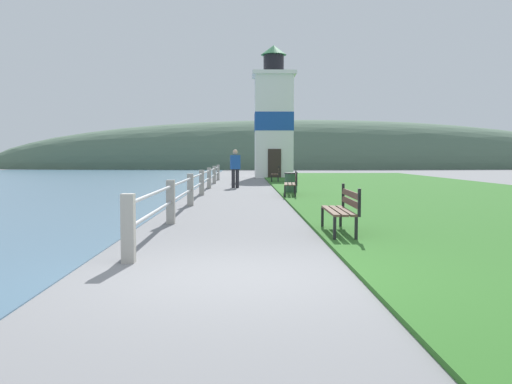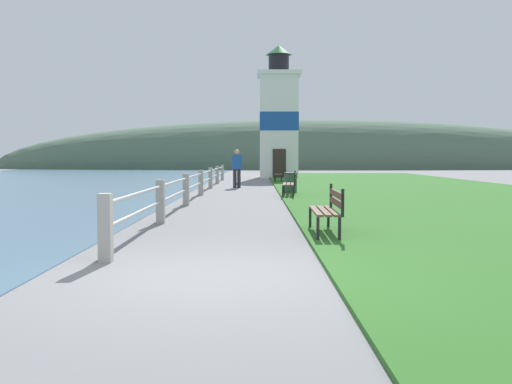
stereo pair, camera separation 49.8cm
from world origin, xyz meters
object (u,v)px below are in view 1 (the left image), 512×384
object	(u,v)px
person_strolling	(235,167)
trash_bin	(291,183)
park_bench_near	(343,207)
park_bench_midway	(292,182)
lighthouse	(274,120)
park_bench_far	(276,173)

from	to	relation	value
person_strolling	trash_bin	distance (m)	4.84
person_strolling	park_bench_near	bearing A→B (deg)	172.38
park_bench_midway	lighthouse	bearing A→B (deg)	-86.66
park_bench_near	park_bench_far	bearing A→B (deg)	-88.75
park_bench_near	park_bench_midway	world-z (taller)	same
person_strolling	park_bench_midway	bearing A→B (deg)	-175.40
person_strolling	trash_bin	size ratio (longest dim) A/B	2.16
park_bench_far	trash_bin	bearing A→B (deg)	93.22
lighthouse	trash_bin	distance (m)	17.78
park_bench_near	trash_bin	size ratio (longest dim) A/B	2.25
park_bench_near	lighthouse	world-z (taller)	lighthouse
park_bench_midway	trash_bin	distance (m)	1.77
park_bench_midway	park_bench_far	distance (m)	11.71
park_bench_near	park_bench_far	distance (m)	22.05
park_bench_near	lighthouse	xyz separation A→B (m)	(0.23, 29.51, 3.52)
park_bench_far	lighthouse	bearing A→B (deg)	-88.56
park_bench_midway	trash_bin	bearing A→B (deg)	-88.87
park_bench_near	person_strolling	xyz separation A→B (m)	(-2.26, 16.33, 0.45)
park_bench_near	trash_bin	xyz separation A→B (m)	(0.03, 12.10, -0.12)
park_bench_near	park_bench_midway	size ratio (longest dim) A/B	0.97
park_bench_midway	park_bench_far	world-z (taller)	same
park_bench_far	person_strolling	size ratio (longest dim) A/B	0.98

